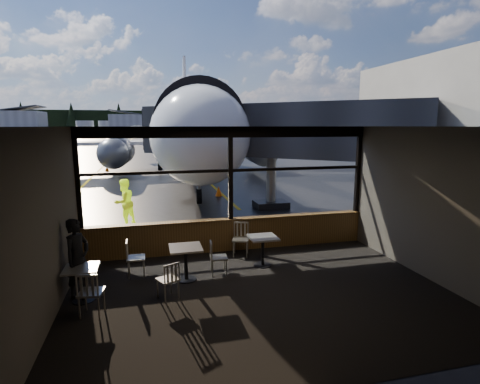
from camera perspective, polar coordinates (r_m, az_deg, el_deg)
name	(u,v)px	position (r m, az deg, el deg)	size (l,w,h in m)	color
ground_plane	(153,137)	(130.10, -13.16, 8.22)	(520.00, 520.00, 0.00)	black
carpet_floor	(262,295)	(8.17, 3.36, -15.37)	(8.00, 6.00, 0.01)	black
ceiling	(264,127)	(7.38, 3.64, 9.92)	(8.00, 6.00, 0.04)	#38332D
wall_left	(47,227)	(7.46, -27.37, -4.77)	(0.04, 6.00, 3.50)	#4E483E
wall_right	(430,204)	(9.56, 27.03, -1.70)	(0.04, 6.00, 3.50)	#4E483E
wall_back	(334,268)	(4.93, 14.20, -11.20)	(8.00, 0.04, 3.50)	#4E483E
window_sill	(231,235)	(10.72, -1.42, -6.56)	(8.00, 0.28, 0.90)	#533619
window_header	(230,132)	(10.28, -1.50, 9.13)	(8.00, 0.18, 0.30)	black
mullion_left	(77,179)	(10.26, -23.54, 1.85)	(0.12, 0.12, 2.60)	black
mullion_centre	(230,174)	(10.36, -1.47, 2.76)	(0.12, 0.12, 2.60)	black
mullion_right	(358,170)	(11.86, 17.54, 3.21)	(0.12, 0.12, 2.60)	black
window_transom	(230,170)	(10.35, -1.47, 3.31)	(8.00, 0.10, 0.08)	black
airliner	(189,96)	(29.69, -7.79, 14.24)	(31.31, 37.57, 11.48)	white
jet_bridge	(283,155)	(16.64, 6.58, 5.61)	(8.44, 10.31, 4.50)	#2B2B2D
cafe_table_near	(263,251)	(9.61, 3.47, -8.99)	(0.70, 0.70, 0.77)	#A9A29B
cafe_table_mid	(186,264)	(8.82, -8.23, -10.75)	(0.72, 0.72, 0.80)	gray
cafe_table_left	(82,284)	(8.39, -22.89, -12.85)	(0.66, 0.66, 0.72)	#9E9A91
chair_near_w	(219,258)	(9.06, -3.27, -9.98)	(0.45, 0.45, 0.83)	#ACA89B
chair_near_n	(241,240)	(10.25, 0.09, -7.28)	(0.50, 0.50, 0.92)	#B3AEA2
chair_mid_s	(168,280)	(8.00, -10.94, -13.01)	(0.44, 0.44, 0.81)	#B3AEA2
chair_mid_w	(136,258)	(9.27, -15.58, -9.70)	(0.48, 0.48, 0.88)	beige
chair_left_s	(91,293)	(7.73, -21.72, -14.07)	(0.49, 0.49, 0.89)	#ADA89C
passenger	(78,258)	(8.49, -23.51, -9.22)	(0.61, 0.40, 1.66)	black
ground_crew	(124,202)	(13.95, -17.24, -1.50)	(0.81, 0.63, 1.67)	#BFF219
cone_nose	(219,191)	(19.01, -3.28, 0.13)	(0.36, 0.36, 0.50)	#E03A07
cone_wing	(107,168)	(31.27, -19.62, 3.41)	(0.32, 0.32, 0.45)	orange
terminal_annex	(460,139)	(17.52, 30.53, 6.98)	(5.00, 7.00, 6.00)	gray
hangar_mid	(150,123)	(195.05, -13.57, 10.19)	(38.00, 15.00, 10.00)	silver
hangar_right	(269,121)	(198.08, 4.38, 10.72)	(50.00, 20.00, 12.00)	silver
fuel_tank_a	(85,127)	(194.03, -22.54, 9.12)	(8.00, 8.00, 6.00)	silver
fuel_tank_b	(107,127)	(192.86, -19.56, 9.31)	(8.00, 8.00, 6.00)	silver
fuel_tank_c	(129,127)	(192.19, -16.56, 9.47)	(8.00, 8.00, 6.00)	silver
treeline	(149,122)	(220.06, -13.65, 10.40)	(360.00, 3.00, 12.00)	black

